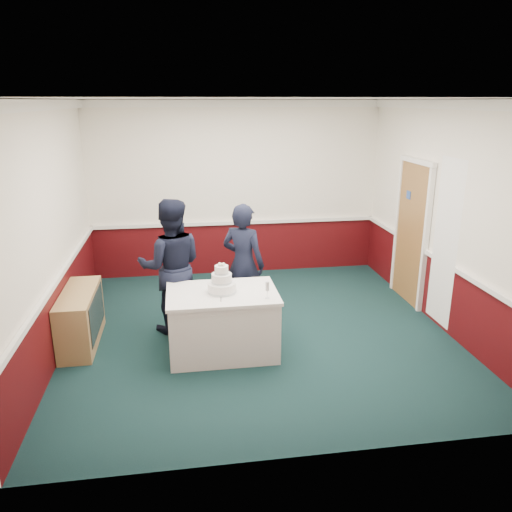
{
  "coord_description": "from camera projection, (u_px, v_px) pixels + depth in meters",
  "views": [
    {
      "loc": [
        -0.96,
        -6.04,
        2.98
      ],
      "look_at": [
        -0.05,
        -0.1,
        1.1
      ],
      "focal_mm": 35.0,
      "sensor_mm": 36.0,
      "label": 1
    }
  ],
  "objects": [
    {
      "name": "ground",
      "position": [
        258.0,
        331.0,
        6.72
      ],
      "size": [
        5.0,
        5.0,
        0.0
      ],
      "primitive_type": "plane",
      "color": "#132A2F",
      "rests_on": "ground"
    },
    {
      "name": "room_shell",
      "position": [
        257.0,
        179.0,
        6.72
      ],
      "size": [
        5.0,
        5.0,
        3.0
      ],
      "color": "white",
      "rests_on": "ground"
    },
    {
      "name": "sideboard",
      "position": [
        81.0,
        318.0,
        6.3
      ],
      "size": [
        0.41,
        1.2,
        0.7
      ],
      "color": "tan",
      "rests_on": "ground"
    },
    {
      "name": "cake_table",
      "position": [
        223.0,
        322.0,
        6.07
      ],
      "size": [
        1.32,
        0.92,
        0.79
      ],
      "color": "white",
      "rests_on": "ground"
    },
    {
      "name": "wedding_cake",
      "position": [
        222.0,
        283.0,
        5.93
      ],
      "size": [
        0.35,
        0.35,
        0.36
      ],
      "color": "white",
      "rests_on": "cake_table"
    },
    {
      "name": "cake_knife",
      "position": [
        221.0,
        298.0,
        5.76
      ],
      "size": [
        0.03,
        0.22,
        0.0
      ],
      "primitive_type": "cube",
      "rotation": [
        0.0,
        0.0,
        -0.08
      ],
      "color": "silver",
      "rests_on": "cake_table"
    },
    {
      "name": "champagne_flute",
      "position": [
        267.0,
        287.0,
        5.73
      ],
      "size": [
        0.05,
        0.05,
        0.21
      ],
      "color": "silver",
      "rests_on": "cake_table"
    },
    {
      "name": "person_man",
      "position": [
        171.0,
        266.0,
        6.53
      ],
      "size": [
        0.88,
        0.68,
        1.8
      ],
      "primitive_type": "imported",
      "rotation": [
        0.0,
        0.0,
        3.14
      ],
      "color": "black",
      "rests_on": "ground"
    },
    {
      "name": "person_woman",
      "position": [
        243.0,
        264.0,
        6.81
      ],
      "size": [
        0.73,
        0.68,
        1.68
      ],
      "primitive_type": "imported",
      "rotation": [
        0.0,
        0.0,
        2.55
      ],
      "color": "black",
      "rests_on": "ground"
    }
  ]
}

